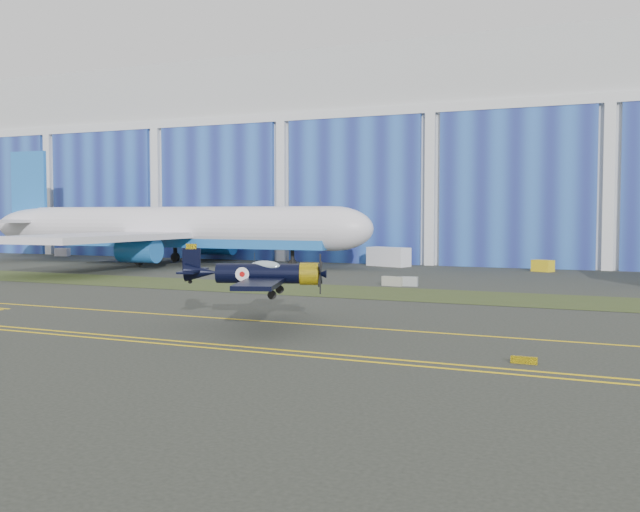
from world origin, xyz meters
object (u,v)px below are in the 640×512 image
at_px(jetliner, 175,183).
at_px(tug, 543,266).
at_px(shipping_container, 389,257).
at_px(warbird, 259,273).

height_order(jetliner, tug, jetliner).
relative_size(jetliner, tug, 27.87).
xyz_separation_m(jetliner, shipping_container, (27.89, 7.78, -9.81)).
bearing_deg(tug, warbird, -76.47).
distance_m(warbird, shipping_container, 53.30).
relative_size(warbird, jetliner, 0.22).
bearing_deg(shipping_container, tug, 16.09).
distance_m(shipping_container, tug, 19.63).
bearing_deg(tug, jetliner, -147.53).
bearing_deg(jetliner, shipping_container, 13.59).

